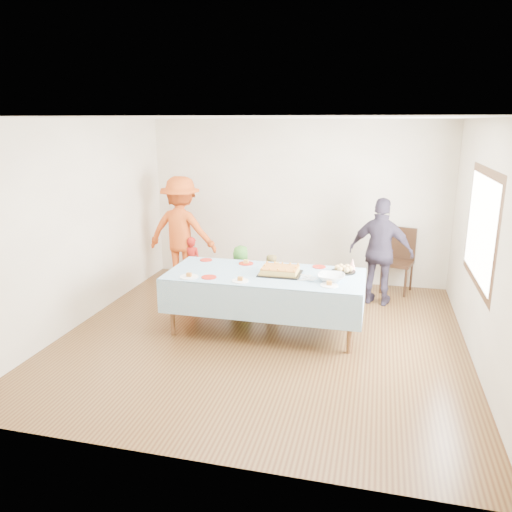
# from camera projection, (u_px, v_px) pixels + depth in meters

# --- Properties ---
(ground) EXTENTS (5.00, 5.00, 0.00)m
(ground) POSITION_uv_depth(u_px,v_px,m) (263.00, 336.00, 6.39)
(ground) COLOR #4A2A15
(ground) RESTS_ON ground
(room_walls) EXTENTS (5.04, 5.04, 2.72)m
(room_walls) POSITION_uv_depth(u_px,v_px,m) (268.00, 199.00, 5.92)
(room_walls) COLOR #C3B39F
(room_walls) RESTS_ON ground
(party_table) EXTENTS (2.50, 1.10, 0.78)m
(party_table) POSITION_uv_depth(u_px,v_px,m) (265.00, 277.00, 6.40)
(party_table) COLOR brown
(party_table) RESTS_ON ground
(birthday_cake) EXTENTS (0.53, 0.41, 0.09)m
(birthday_cake) POSITION_uv_depth(u_px,v_px,m) (280.00, 271.00, 6.34)
(birthday_cake) COLOR black
(birthday_cake) RESTS_ON party_table
(rolls_tray) EXTENTS (0.31, 0.31, 0.09)m
(rolls_tray) POSITION_uv_depth(u_px,v_px,m) (344.00, 269.00, 6.42)
(rolls_tray) COLOR black
(rolls_tray) RESTS_ON party_table
(punch_bowl) EXTENTS (0.34, 0.34, 0.08)m
(punch_bowl) POSITION_uv_depth(u_px,v_px,m) (331.00, 278.00, 6.08)
(punch_bowl) COLOR silver
(punch_bowl) RESTS_ON party_table
(party_hat) EXTENTS (0.09, 0.09, 0.16)m
(party_hat) POSITION_uv_depth(u_px,v_px,m) (352.00, 264.00, 6.53)
(party_hat) COLOR silver
(party_hat) RESTS_ON party_table
(fork_pile) EXTENTS (0.24, 0.18, 0.07)m
(fork_pile) POSITION_uv_depth(u_px,v_px,m) (308.00, 278.00, 6.10)
(fork_pile) COLOR white
(fork_pile) RESTS_ON party_table
(plate_red_far_a) EXTENTS (0.17, 0.17, 0.01)m
(plate_red_far_a) POSITION_uv_depth(u_px,v_px,m) (206.00, 260.00, 6.98)
(plate_red_far_a) COLOR red
(plate_red_far_a) RESTS_ON party_table
(plate_red_far_b) EXTENTS (0.20, 0.20, 0.01)m
(plate_red_far_b) POSITION_uv_depth(u_px,v_px,m) (246.00, 263.00, 6.80)
(plate_red_far_b) COLOR red
(plate_red_far_b) RESTS_ON party_table
(plate_red_far_c) EXTENTS (0.17, 0.17, 0.01)m
(plate_red_far_c) POSITION_uv_depth(u_px,v_px,m) (277.00, 266.00, 6.68)
(plate_red_far_c) COLOR red
(plate_red_far_c) RESTS_ON party_table
(plate_red_far_d) EXTENTS (0.18, 0.18, 0.01)m
(plate_red_far_d) POSITION_uv_depth(u_px,v_px,m) (319.00, 267.00, 6.65)
(plate_red_far_d) COLOR red
(plate_red_far_d) RESTS_ON party_table
(plate_red_near) EXTENTS (0.19, 0.19, 0.01)m
(plate_red_near) POSITION_uv_depth(u_px,v_px,m) (209.00, 277.00, 6.21)
(plate_red_near) COLOR red
(plate_red_near) RESTS_ON party_table
(plate_white_left) EXTENTS (0.23, 0.23, 0.01)m
(plate_white_left) POSITION_uv_depth(u_px,v_px,m) (189.00, 277.00, 6.22)
(plate_white_left) COLOR white
(plate_white_left) RESTS_ON party_table
(plate_white_mid) EXTENTS (0.21, 0.21, 0.01)m
(plate_white_mid) POSITION_uv_depth(u_px,v_px,m) (240.00, 281.00, 6.06)
(plate_white_mid) COLOR white
(plate_white_mid) RESTS_ON party_table
(plate_white_right) EXTENTS (0.21, 0.21, 0.01)m
(plate_white_right) POSITION_uv_depth(u_px,v_px,m) (329.00, 285.00, 5.90)
(plate_white_right) COLOR white
(plate_white_right) RESTS_ON party_table
(dining_chair) EXTENTS (0.55, 0.55, 1.03)m
(dining_chair) POSITION_uv_depth(u_px,v_px,m) (399.00, 256.00, 7.99)
(dining_chair) COLOR black
(dining_chair) RESTS_ON ground
(toddler_left) EXTENTS (0.32, 0.21, 0.85)m
(toddler_left) POSITION_uv_depth(u_px,v_px,m) (192.00, 262.00, 8.20)
(toddler_left) COLOR red
(toddler_left) RESTS_ON ground
(toddler_mid) EXTENTS (0.53, 0.44, 0.94)m
(toddler_mid) POSITION_uv_depth(u_px,v_px,m) (241.00, 277.00, 7.23)
(toddler_mid) COLOR #3A7828
(toddler_mid) RESTS_ON ground
(toddler_right) EXTENTS (0.48, 0.43, 0.82)m
(toddler_right) POSITION_uv_depth(u_px,v_px,m) (270.00, 282.00, 7.24)
(toddler_right) COLOR tan
(toddler_right) RESTS_ON ground
(adult_left) EXTENTS (1.19, 0.71, 1.81)m
(adult_left) POSITION_uv_depth(u_px,v_px,m) (182.00, 231.00, 8.23)
(adult_left) COLOR #CD5019
(adult_left) RESTS_ON ground
(adult_right) EXTENTS (1.00, 0.59, 1.60)m
(adult_right) POSITION_uv_depth(u_px,v_px,m) (381.00, 252.00, 7.33)
(adult_right) COLOR #322A3A
(adult_right) RESTS_ON ground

